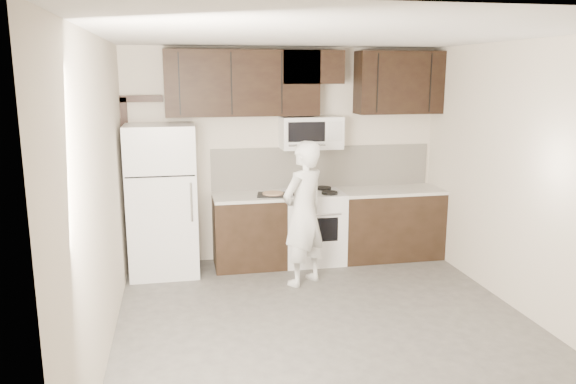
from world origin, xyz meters
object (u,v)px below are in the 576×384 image
object	(u,v)px
stove	(312,227)
person	(304,214)
microwave	(311,133)
refrigerator	(162,200)

from	to	relation	value
stove	person	size ratio (longest dim) A/B	0.57
microwave	refrigerator	xyz separation A→B (m)	(-1.85, -0.17, -0.75)
refrigerator	stove	bearing A→B (deg)	1.51
microwave	refrigerator	distance (m)	2.00
refrigerator	person	size ratio (longest dim) A/B	1.09
microwave	person	xyz separation A→B (m)	(-0.28, -0.85, -0.82)
microwave	person	world-z (taller)	microwave
stove	refrigerator	bearing A→B (deg)	-178.49
stove	microwave	bearing A→B (deg)	90.10
refrigerator	person	distance (m)	1.71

